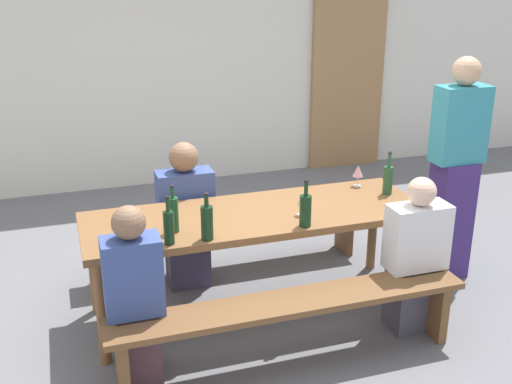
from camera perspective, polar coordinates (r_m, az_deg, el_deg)
The scene contains 18 objects.
ground_plane at distance 4.60m, azimuth 0.00°, elevation -10.57°, with size 24.00×24.00×0.00m, color slate.
back_wall at distance 6.94m, azimuth -8.03°, elevation 13.83°, with size 14.00×0.20×3.20m, color silver.
wooden_door at distance 7.54m, azimuth 8.34°, elevation 10.09°, with size 0.90×0.06×2.10m, color #9E7247.
tasting_table at distance 4.29m, azimuth 0.00°, elevation -2.81°, with size 2.34×0.77×0.75m.
bench_near at distance 3.86m, azimuth 3.22°, elevation -10.93°, with size 2.24×0.30×0.45m.
bench_far at distance 5.02m, azimuth -2.43°, elevation -3.18°, with size 2.24×0.30×0.45m.
wine_bottle_0 at distance 3.80m, azimuth -7.96°, elevation -3.13°, with size 0.06×0.06×0.31m.
wine_bottle_1 at distance 3.96m, azimuth -7.55°, elevation -1.99°, with size 0.07×0.07×0.31m.
wine_bottle_2 at distance 3.83m, azimuth -4.49°, elevation -2.73°, with size 0.08×0.08×0.30m.
wine_bottle_3 at distance 4.02m, azimuth 4.53°, elevation -1.61°, with size 0.08×0.08×0.32m.
wine_bottle_4 at distance 4.67m, azimuth 11.94°, elevation 1.16°, with size 0.07×0.07×0.32m.
wine_glass_0 at distance 4.78m, azimuth 9.28°, elevation 1.86°, with size 0.08×0.08×0.17m.
wine_glass_1 at distance 3.87m, azimuth -12.45°, elevation -2.82°, with size 0.08×0.08×0.16m.
wine_glass_2 at distance 4.19m, azimuth 4.13°, elevation -0.80°, with size 0.06×0.06×0.15m.
seated_guest_near_0 at distance 3.71m, azimuth -11.01°, elevation -9.63°, with size 0.33×0.24×1.11m.
seated_guest_near_1 at distance 4.30m, azimuth 14.28°, elevation -5.98°, with size 0.40×0.24×1.08m.
seated_guest_far_0 at distance 4.74m, azimuth -6.38°, elevation -2.43°, with size 0.42×0.24×1.14m.
standing_host at distance 4.97m, azimuth 17.64°, elevation 1.57°, with size 0.38×0.24×1.73m.
Camera 1 is at (-1.22, -3.75, 2.36)m, focal length 43.91 mm.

